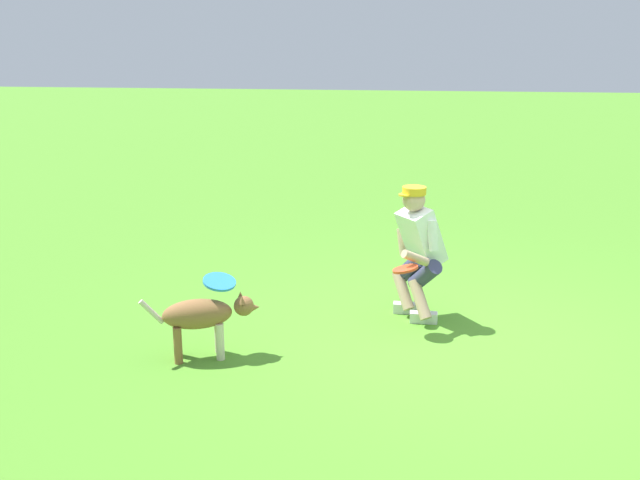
% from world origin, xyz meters
% --- Properties ---
extents(ground_plane, '(60.00, 60.00, 0.00)m').
position_xyz_m(ground_plane, '(0.00, 0.00, 0.00)').
color(ground_plane, '#50902A').
extents(person, '(0.55, 0.71, 1.29)m').
position_xyz_m(person, '(0.32, -0.56, 0.70)').
color(person, silver).
rests_on(person, ground_plane).
extents(dog, '(0.96, 0.44, 0.56)m').
position_xyz_m(dog, '(2.08, 0.58, 0.37)').
color(dog, olive).
rests_on(dog, ground_plane).
extents(frisbee_flying, '(0.32, 0.31, 0.12)m').
position_xyz_m(frisbee_flying, '(1.97, 0.46, 0.64)').
color(frisbee_flying, '#2E8BE3').
extents(frisbee_held, '(0.32, 0.32, 0.10)m').
position_xyz_m(frisbee_held, '(0.42, -0.19, 0.61)').
color(frisbee_held, '#E64625').
rests_on(frisbee_held, person).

